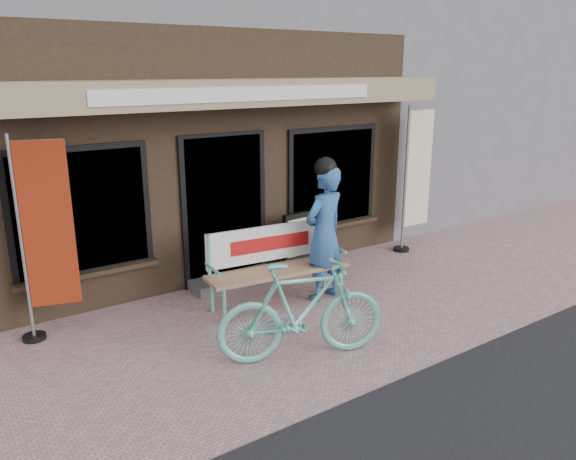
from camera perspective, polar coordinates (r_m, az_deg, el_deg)
ground at (r=6.97m, az=1.69°, el=-9.96°), size 70.00×70.00×0.00m
storefront at (r=10.67m, az=-14.71°, el=15.22°), size 7.00×6.77×6.00m
neighbor_right_near at (r=16.14m, az=15.15°, el=14.64°), size 10.00×7.00×5.60m
bench at (r=7.49m, az=-1.38°, el=-2.98°), size 1.98×0.70×1.05m
person at (r=7.54m, az=3.72°, el=-0.09°), size 0.75×0.57×1.96m
bicycle at (r=6.09m, az=1.42°, el=-8.16°), size 1.93×1.13×1.12m
nobori_red at (r=6.89m, az=-23.52°, el=-0.60°), size 0.71×0.33×2.40m
nobori_cream at (r=9.86m, az=12.86°, el=5.31°), size 0.72×0.27×2.49m
menu_stand at (r=8.63m, az=0.87°, el=-1.26°), size 0.48×0.14×0.95m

